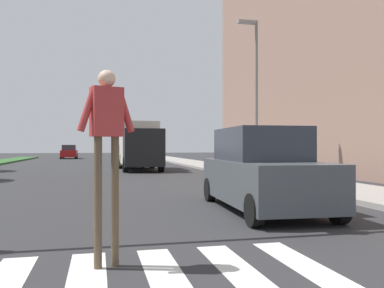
# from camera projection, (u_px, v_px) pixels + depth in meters

# --- Properties ---
(ground_plane) EXTENTS (140.00, 140.00, 0.00)m
(ground_plane) POSITION_uv_depth(u_px,v_px,m) (89.00, 170.00, 25.88)
(ground_plane) COLOR #2D2D30
(crosswalk) EXTENTS (6.75, 2.20, 0.01)m
(crosswalk) POSITION_uv_depth(u_px,v_px,m) (46.00, 281.00, 4.55)
(crosswalk) COLOR silver
(crosswalk) RESTS_ON ground_plane
(sidewalk_right) EXTENTS (3.00, 64.00, 0.15)m
(sidewalk_right) POSITION_uv_depth(u_px,v_px,m) (226.00, 169.00, 25.88)
(sidewalk_right) COLOR #9E9991
(sidewalk_right) RESTS_ON ground_plane
(street_lamp_right) EXTENTS (1.02, 0.24, 7.50)m
(street_lamp_right) POSITION_uv_depth(u_px,v_px,m) (255.00, 83.00, 19.62)
(street_lamp_right) COLOR slate
(street_lamp_right) RESTS_ON sidewalk_right
(pedestrian_performer) EXTENTS (0.74, 0.34, 2.49)m
(pedestrian_performer) POSITION_uv_depth(u_px,v_px,m) (107.00, 136.00, 5.09)
(pedestrian_performer) COLOR brown
(pedestrian_performer) RESTS_ON ground_plane
(suv_crossing) EXTENTS (2.16, 4.68, 1.97)m
(suv_crossing) POSITION_uv_depth(u_px,v_px,m) (262.00, 171.00, 9.64)
(suv_crossing) COLOR #474C51
(suv_crossing) RESTS_ON ground_plane
(sedan_midblock) EXTENTS (2.04, 4.37, 1.63)m
(sedan_midblock) POSITION_uv_depth(u_px,v_px,m) (128.00, 157.00, 29.40)
(sedan_midblock) COLOR gray
(sedan_midblock) RESTS_ON ground_plane
(sedan_distant) EXTENTS (2.20, 4.17, 1.68)m
(sedan_distant) POSITION_uv_depth(u_px,v_px,m) (131.00, 154.00, 38.58)
(sedan_distant) COLOR navy
(sedan_distant) RESTS_ON ground_plane
(sedan_far_horizon) EXTENTS (1.90, 4.45, 1.70)m
(sedan_far_horizon) POSITION_uv_depth(u_px,v_px,m) (69.00, 152.00, 50.05)
(sedan_far_horizon) COLOR maroon
(sedan_far_horizon) RESTS_ON ground_plane
(truck_box_delivery) EXTENTS (2.40, 6.20, 3.10)m
(truck_box_delivery) POSITION_uv_depth(u_px,v_px,m) (140.00, 145.00, 25.97)
(truck_box_delivery) COLOR black
(truck_box_delivery) RESTS_ON ground_plane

